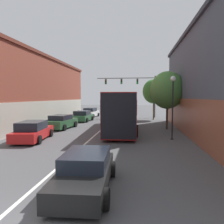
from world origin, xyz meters
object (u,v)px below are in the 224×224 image
object	(u,v)px
parked_car_left_far	(33,131)
parked_car_left_distant	(82,116)
traffic_signal_gantry	(135,86)
street_tree_near	(167,90)
parked_car_left_near	(91,113)
bus	(122,109)
street_tree_far	(154,91)
parked_car_left_mid	(62,122)
street_lamp	(173,98)
hatchback_foreground	(85,172)

from	to	relation	value
parked_car_left_far	parked_car_left_distant	bearing A→B (deg)	-8.74
traffic_signal_gantry	street_tree_near	size ratio (longest dim) A/B	1.60
parked_car_left_near	traffic_signal_gantry	xyz separation A→B (m)	(6.91, 0.44, 4.09)
parked_car_left_far	parked_car_left_near	bearing A→B (deg)	-7.39
bus	parked_car_left_near	distance (m)	13.95
traffic_signal_gantry	street_tree_far	size ratio (longest dim) A/B	1.61
parked_car_left_far	bus	bearing A→B (deg)	-52.24
parked_car_left_mid	traffic_signal_gantry	world-z (taller)	traffic_signal_gantry
bus	parked_car_left_mid	size ratio (longest dim) A/B	2.97
bus	street_tree_near	bearing A→B (deg)	-81.29
bus	parked_car_left_near	size ratio (longest dim) A/B	2.77
parked_car_left_mid	parked_car_left_distant	xyz separation A→B (m)	(0.39, 6.69, -0.02)
parked_car_left_distant	traffic_signal_gantry	world-z (taller)	traffic_signal_gantry
bus	street_lamp	xyz separation A→B (m)	(4.12, -4.42, 1.13)
parked_car_left_mid	street_tree_near	distance (m)	10.94
hatchback_foreground	street_tree_near	world-z (taller)	street_tree_near
bus	traffic_signal_gantry	distance (m)	13.35
bus	street_tree_near	distance (m)	4.84
parked_car_left_far	hatchback_foreground	bearing A→B (deg)	-149.90
traffic_signal_gantry	street_tree_far	world-z (taller)	traffic_signal_gantry
parked_car_left_mid	traffic_signal_gantry	distance (m)	15.38
bus	parked_car_left_distant	world-z (taller)	bus
parked_car_left_far	street_tree_far	xyz separation A→B (m)	(9.71, 15.70, 3.26)
parked_car_left_distant	traffic_signal_gantry	distance (m)	10.09
hatchback_foreground	parked_car_left_distant	world-z (taller)	parked_car_left_distant
traffic_signal_gantry	street_tree_near	distance (m)	12.64
parked_car_left_distant	street_lamp	bearing A→B (deg)	-134.96
parked_car_left_near	street_lamp	world-z (taller)	street_lamp
parked_car_left_far	traffic_signal_gantry	bearing A→B (deg)	-27.32
hatchback_foreground	parked_car_left_mid	bearing A→B (deg)	20.46
parked_car_left_mid	street_tree_near	world-z (taller)	street_tree_near
bus	parked_car_left_distant	bearing A→B (deg)	37.74
street_lamp	hatchback_foreground	bearing A→B (deg)	-114.59
parked_car_left_near	parked_car_left_far	xyz separation A→B (m)	(-0.15, -18.56, -0.02)
hatchback_foreground	parked_car_left_mid	size ratio (longest dim) A/B	0.96
street_tree_near	traffic_signal_gantry	bearing A→B (deg)	105.54
parked_car_left_near	street_tree_far	xyz separation A→B (m)	(9.56, -2.86, 3.23)
hatchback_foreground	parked_car_left_mid	world-z (taller)	parked_car_left_mid
parked_car_left_distant	traffic_signal_gantry	size ratio (longest dim) A/B	0.45
bus	parked_car_left_mid	xyz separation A→B (m)	(-6.04, -0.02, -1.31)
parked_car_left_distant	traffic_signal_gantry	xyz separation A→B (m)	(6.66, 6.35, 4.13)
hatchback_foreground	parked_car_left_far	xyz separation A→B (m)	(-5.88, 7.80, 0.06)
bus	parked_car_left_distant	distance (m)	8.84
parked_car_left_mid	bus	bearing A→B (deg)	-83.69
street_lamp	traffic_signal_gantry	bearing A→B (deg)	100.11
street_lamp	street_tree_far	size ratio (longest dim) A/B	0.84
parked_car_left_near	parked_car_left_far	size ratio (longest dim) A/B	0.99
parked_car_left_near	parked_car_left_mid	bearing A→B (deg)	-176.32
street_lamp	street_tree_near	distance (m)	5.35
parked_car_left_mid	parked_car_left_distant	bearing A→B (deg)	2.74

